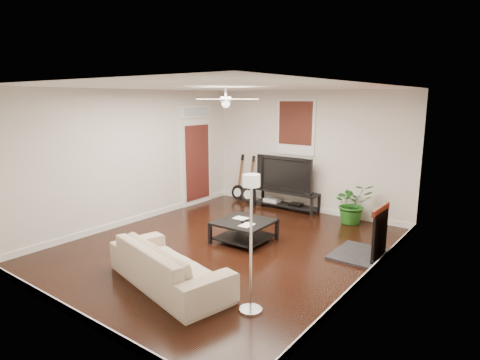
% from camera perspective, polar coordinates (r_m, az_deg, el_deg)
% --- Properties ---
extents(room, '(5.01, 6.01, 2.81)m').
position_cam_1_polar(room, '(6.93, -1.98, 1.50)').
color(room, black).
rests_on(room, ground).
extents(brick_accent, '(0.02, 2.20, 2.80)m').
position_cam_1_polar(brick_accent, '(6.68, 20.62, 0.38)').
color(brick_accent, brown).
rests_on(brick_accent, floor).
extents(fireplace, '(0.80, 1.10, 0.92)m').
position_cam_1_polar(fireplace, '(6.99, 17.80, -6.93)').
color(fireplace, black).
rests_on(fireplace, floor).
extents(window_back, '(1.00, 0.06, 1.30)m').
position_cam_1_polar(window_back, '(9.49, 7.93, 7.45)').
color(window_back, '#36180E').
rests_on(window_back, wall_back).
extents(door_left, '(0.08, 1.00, 2.50)m').
position_cam_1_polar(door_left, '(9.97, -6.19, 3.63)').
color(door_left, white).
rests_on(door_left, wall_left).
extents(tv_stand, '(1.62, 0.43, 0.45)m').
position_cam_1_polar(tv_stand, '(9.66, 6.54, -2.82)').
color(tv_stand, black).
rests_on(tv_stand, floor).
extents(tv, '(1.45, 0.19, 0.84)m').
position_cam_1_polar(tv, '(9.53, 6.69, 0.96)').
color(tv, black).
rests_on(tv, tv_stand).
extents(coffee_table, '(0.98, 0.98, 0.40)m').
position_cam_1_polar(coffee_table, '(7.45, 0.57, -7.33)').
color(coffee_table, black).
rests_on(coffee_table, floor).
extents(sofa, '(2.28, 1.30, 0.63)m').
position_cam_1_polar(sofa, '(5.86, -10.12, -11.71)').
color(sofa, '#BDAA8E').
rests_on(sofa, floor).
extents(floor_lamp, '(0.35, 0.35, 1.75)m').
position_cam_1_polar(floor_lamp, '(4.89, 1.58, -9.22)').
color(floor_lamp, silver).
rests_on(floor_lamp, floor).
extents(potted_plant, '(1.05, 1.04, 0.88)m').
position_cam_1_polar(potted_plant, '(8.77, 15.78, -3.21)').
color(potted_plant, '#1F5E1B').
rests_on(potted_plant, floor).
extents(guitar_left, '(0.38, 0.28, 1.22)m').
position_cam_1_polar(guitar_left, '(10.31, -0.28, 0.35)').
color(guitar_left, black).
rests_on(guitar_left, floor).
extents(guitar_right, '(0.41, 0.31, 1.22)m').
position_cam_1_polar(guitar_right, '(10.08, 1.20, 0.09)').
color(guitar_right, black).
rests_on(guitar_right, floor).
extents(ceiling_fan, '(1.24, 1.24, 0.32)m').
position_cam_1_polar(ceiling_fan, '(6.83, -2.05, 11.46)').
color(ceiling_fan, white).
rests_on(ceiling_fan, ceiling).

